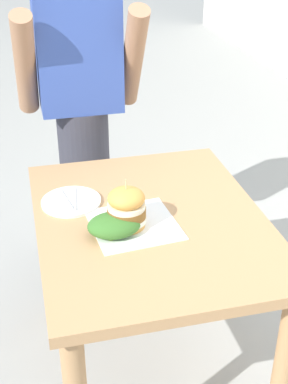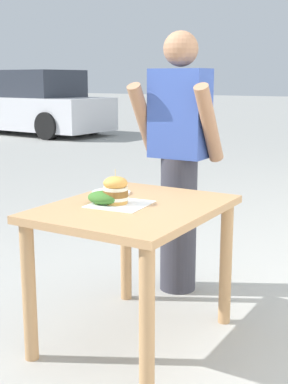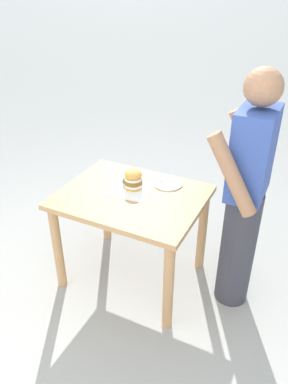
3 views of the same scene
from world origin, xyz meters
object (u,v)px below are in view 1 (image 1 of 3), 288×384
side_plate_with_forks (71,201)px  side_salad (114,225)px  patio_table (150,249)px  pickle_spear (113,230)px  diner_across_table (82,111)px  sandwich (126,208)px

side_plate_with_forks → side_salad: bearing=-63.9°
patio_table → pickle_spear: bearing=-154.8°
pickle_spear → side_plate_with_forks: 0.26m
pickle_spear → diner_across_table: 0.84m
diner_across_table → sandwich: bearing=-87.3°
patio_table → pickle_spear: 0.22m
patio_table → pickle_spear: size_ratio=10.87×
patio_table → diner_across_table: (-0.13, 0.76, 0.26)m
pickle_spear → side_plate_with_forks: bearing=115.3°
pickle_spear → side_salad: 0.02m
side_plate_with_forks → side_salad: 0.27m
sandwich → diner_across_table: bearing=92.7°
pickle_spear → side_plate_with_forks: pickle_spear is taller
diner_across_table → patio_table: bearing=-80.2°
pickle_spear → side_salad: size_ratio=0.52×
patio_table → sandwich: bearing=-160.4°
side_plate_with_forks → patio_table: bearing=-33.1°
sandwich → side_salad: 0.07m
sandwich → pickle_spear: 0.09m
sandwich → diner_across_table: diner_across_table is taller
side_salad → diner_across_table: diner_across_table is taller
side_plate_with_forks → diner_across_table: 0.62m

